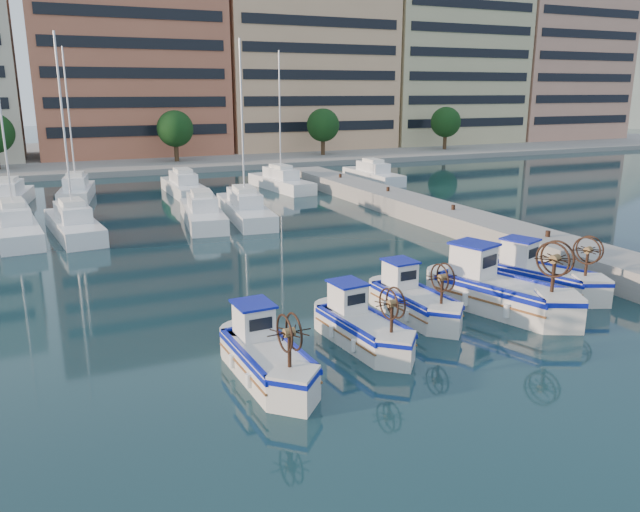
{
  "coord_description": "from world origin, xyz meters",
  "views": [
    {
      "loc": [
        -9.94,
        -17.27,
        8.35
      ],
      "look_at": [
        0.51,
        6.18,
        1.5
      ],
      "focal_mm": 35.0,
      "sensor_mm": 36.0,
      "label": 1
    }
  ],
  "objects": [
    {
      "name": "fishing_boat_e",
      "position": [
        8.93,
        2.09,
        0.76
      ],
      "size": [
        3.18,
        4.56,
        2.75
      ],
      "rotation": [
        0.0,
        0.0,
        0.37
      ],
      "color": "silver",
      "rests_on": "ground"
    },
    {
      "name": "ground",
      "position": [
        0.0,
        0.0,
        0.0
      ],
      "size": [
        300.0,
        300.0,
        0.0
      ],
      "primitive_type": "plane",
      "color": "#17393D",
      "rests_on": "ground"
    },
    {
      "name": "yacht_marina",
      "position": [
        -2.88,
        27.68,
        0.53
      ],
      "size": [
        39.82,
        21.32,
        11.5
      ],
      "color": "white",
      "rests_on": "ground"
    },
    {
      "name": "fishing_boat_c",
      "position": [
        2.43,
        1.81,
        0.69
      ],
      "size": [
        1.81,
        4.05,
        2.5
      ],
      "rotation": [
        0.0,
        0.0,
        0.05
      ],
      "color": "silver",
      "rests_on": "ground"
    },
    {
      "name": "hill_east",
      "position": [
        140.0,
        110.0,
        0.0
      ],
      "size": [
        160.0,
        160.0,
        50.0
      ],
      "primitive_type": "cone",
      "color": "slate",
      "rests_on": "ground"
    },
    {
      "name": "waterfront",
      "position": [
        9.23,
        65.04,
        11.1
      ],
      "size": [
        180.0,
        40.0,
        25.6
      ],
      "color": "gray",
      "rests_on": "ground"
    },
    {
      "name": "fishing_boat_b",
      "position": [
        -0.63,
        0.18,
        0.68
      ],
      "size": [
        1.96,
        4.04,
        2.47
      ],
      "rotation": [
        0.0,
        0.0,
        0.09
      ],
      "color": "silver",
      "rests_on": "ground"
    },
    {
      "name": "quay",
      "position": [
        13.0,
        8.0,
        0.6
      ],
      "size": [
        3.0,
        60.0,
        1.2
      ],
      "primitive_type": "cube",
      "color": "gray",
      "rests_on": "ground"
    },
    {
      "name": "fishing_boat_d",
      "position": [
        5.75,
        0.96,
        0.88
      ],
      "size": [
        3.52,
        5.27,
        3.18
      ],
      "rotation": [
        0.0,
        0.0,
        0.33
      ],
      "color": "silver",
      "rests_on": "ground"
    },
    {
      "name": "fishing_boat_a",
      "position": [
        -4.41,
        -0.88,
        0.71
      ],
      "size": [
        1.86,
        4.19,
        2.59
      ],
      "rotation": [
        0.0,
        0.0,
        0.04
      ],
      "color": "silver",
      "rests_on": "ground"
    }
  ]
}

